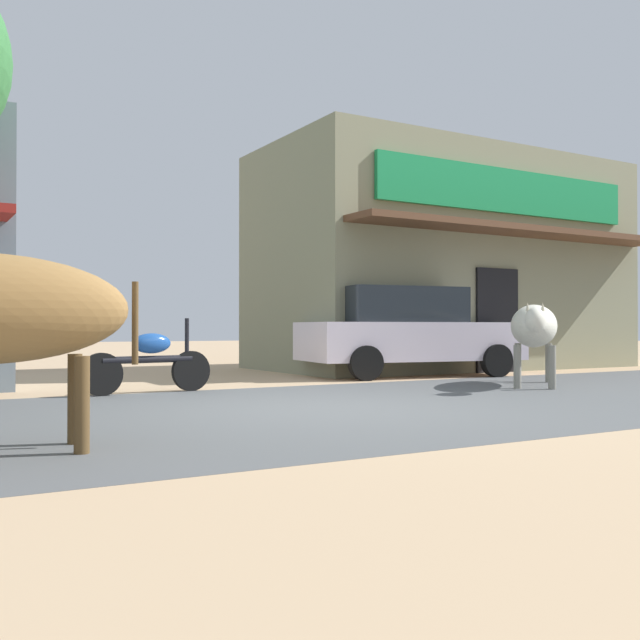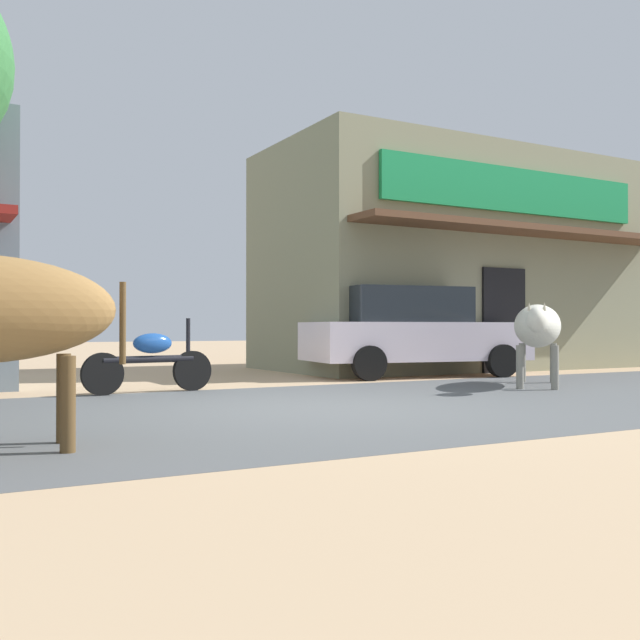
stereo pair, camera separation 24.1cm
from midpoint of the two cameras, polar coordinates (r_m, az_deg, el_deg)
ground at (r=8.20m, az=0.52°, el=-6.91°), size 80.00×80.00×0.00m
asphalt_road at (r=8.20m, az=0.52°, el=-6.89°), size 72.00×5.71×0.00m
storefront_right_club at (r=16.96m, az=10.52°, el=4.37°), size 8.27×5.05×4.72m
parked_hatchback_car at (r=13.68m, az=7.60°, el=-0.84°), size 4.26×2.39×1.64m
parked_motorcycle at (r=10.31m, az=-12.40°, el=-3.04°), size 1.87×0.30×1.04m
cow_far_dark at (r=11.77m, az=17.18°, el=-0.51°), size 2.29×2.24×1.26m
pedestrian_by_shop at (r=15.98m, az=15.73°, el=-0.49°), size 0.35×0.61×1.59m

